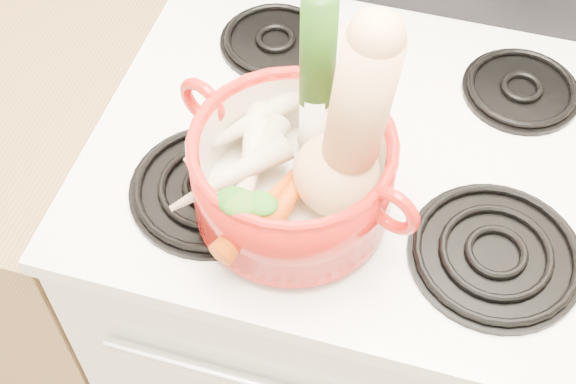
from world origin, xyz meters
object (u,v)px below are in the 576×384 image
(dutch_oven, at_px, (292,175))
(stove_body, at_px, (353,302))
(leek, at_px, (316,89))
(squash, at_px, (363,130))

(dutch_oven, bearing_deg, stove_body, 85.47)
(dutch_oven, xyz_separation_m, leek, (0.01, 0.06, 0.10))
(stove_body, distance_m, dutch_oven, 0.60)
(dutch_oven, relative_size, leek, 0.92)
(squash, distance_m, leek, 0.09)
(dutch_oven, distance_m, squash, 0.13)
(stove_body, xyz_separation_m, squash, (0.00, -0.16, 0.68))
(squash, bearing_deg, leek, 160.29)
(squash, height_order, leek, squash)
(stove_body, height_order, leek, leek)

